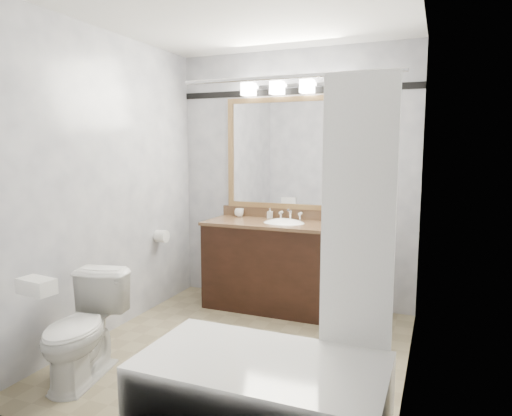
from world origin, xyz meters
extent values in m
cube|color=gray|center=(0.00, 0.00, -0.01)|extent=(2.40, 2.60, 0.01)
cube|color=white|center=(0.00, 0.00, 2.50)|extent=(2.40, 2.60, 0.01)
cube|color=silver|center=(0.00, 1.30, 1.25)|extent=(2.40, 0.01, 2.50)
cube|color=silver|center=(0.00, -1.30, 1.25)|extent=(2.40, 0.01, 2.50)
cube|color=silver|center=(-1.20, 0.00, 1.25)|extent=(0.01, 2.60, 2.50)
cube|color=silver|center=(1.20, 0.00, 1.25)|extent=(0.01, 2.60, 2.50)
cube|color=black|center=(0.00, 1.01, 0.41)|extent=(1.50, 0.55, 0.82)
cube|color=#8F6643|center=(0.00, 1.01, 0.83)|extent=(1.53, 0.58, 0.03)
cube|color=#8F6643|center=(0.00, 1.29, 0.90)|extent=(1.53, 0.03, 0.10)
ellipsoid|color=white|center=(0.00, 1.01, 0.82)|extent=(0.44, 0.34, 0.14)
cube|color=#A47C4A|center=(0.00, 1.28, 2.02)|extent=(1.40, 0.04, 0.05)
cube|color=#A47C4A|center=(0.00, 1.28, 0.97)|extent=(1.40, 0.04, 0.05)
cube|color=#A47C4A|center=(-0.68, 1.28, 1.50)|extent=(0.05, 0.04, 1.00)
cube|color=#A47C4A|center=(0.68, 1.28, 1.50)|extent=(0.05, 0.04, 1.00)
cube|color=white|center=(0.00, 1.29, 1.50)|extent=(1.30, 0.01, 1.00)
cube|color=silver|center=(0.00, 1.27, 2.15)|extent=(0.90, 0.05, 0.03)
cube|color=white|center=(-0.45, 1.22, 2.13)|extent=(0.12, 0.12, 0.12)
cube|color=white|center=(-0.15, 1.22, 2.13)|extent=(0.12, 0.12, 0.12)
cube|color=white|center=(0.15, 1.22, 2.13)|extent=(0.12, 0.12, 0.12)
cube|color=white|center=(0.45, 1.22, 2.13)|extent=(0.12, 0.12, 0.12)
cube|color=black|center=(0.00, 1.29, 2.10)|extent=(2.40, 0.01, 0.06)
cube|color=white|center=(0.53, -0.92, 0.23)|extent=(1.30, 0.72, 0.45)
cylinder|color=silver|center=(0.53, -0.54, 1.95)|extent=(1.30, 0.02, 0.02)
cube|color=white|center=(0.95, -0.55, 1.18)|extent=(0.40, 0.04, 1.55)
cylinder|color=white|center=(-1.14, 0.66, 0.70)|extent=(0.11, 0.12, 0.12)
imported|color=white|center=(-0.81, -0.78, 0.35)|extent=(0.52, 0.75, 0.70)
cube|color=white|center=(-0.81, -1.12, 0.75)|extent=(0.24, 0.15, 0.09)
cylinder|color=black|center=(0.60, 0.90, 0.86)|extent=(0.19, 0.19, 0.02)
cylinder|color=black|center=(0.62, 0.96, 1.00)|extent=(0.16, 0.16, 0.28)
sphere|color=black|center=(0.62, 0.96, 1.14)|extent=(0.17, 0.17, 0.17)
cube|color=black|center=(0.59, 0.88, 1.09)|extent=(0.14, 0.14, 0.05)
cylinder|color=silver|center=(0.59, 0.88, 0.89)|extent=(0.06, 0.06, 0.06)
imported|color=white|center=(-0.55, 1.20, 0.89)|extent=(0.10, 0.10, 0.07)
imported|color=white|center=(-0.55, 1.21, 0.89)|extent=(0.10, 0.10, 0.08)
imported|color=white|center=(-0.22, 1.23, 0.90)|extent=(0.05, 0.05, 0.10)
cube|color=beige|center=(-0.02, 1.13, 0.86)|extent=(0.08, 0.05, 0.02)
camera|label=1|loc=(1.36, -3.04, 1.55)|focal=32.00mm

